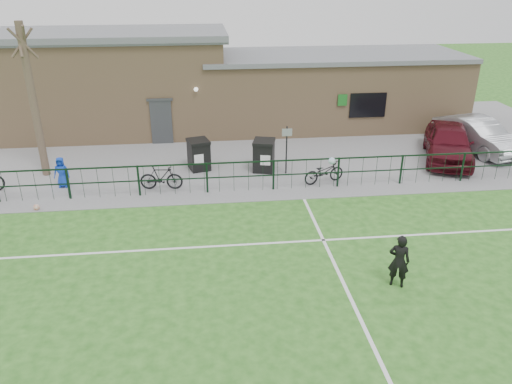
{
  "coord_description": "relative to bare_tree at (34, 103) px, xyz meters",
  "views": [
    {
      "loc": [
        -1.59,
        -9.2,
        7.77
      ],
      "look_at": [
        0.0,
        5.0,
        1.3
      ],
      "focal_mm": 35.0,
      "sensor_mm": 36.0,
      "label": 1
    }
  ],
  "objects": [
    {
      "name": "ground",
      "position": [
        8.0,
        -10.5,
        -3.0
      ],
      "size": [
        90.0,
        90.0,
        0.0
      ],
      "primitive_type": "plane",
      "color": "#265E1B",
      "rests_on": "ground"
    },
    {
      "name": "paving_strip",
      "position": [
        8.0,
        3.0,
        -2.99
      ],
      "size": [
        34.0,
        13.0,
        0.02
      ],
      "primitive_type": "cube",
      "color": "slate",
      "rests_on": "ground"
    },
    {
      "name": "pitch_line_touch",
      "position": [
        8.0,
        -2.7,
        -3.0
      ],
      "size": [
        28.0,
        0.1,
        0.01
      ],
      "primitive_type": "cube",
      "color": "white",
      "rests_on": "ground"
    },
    {
      "name": "pitch_line_mid",
      "position": [
        8.0,
        -6.5,
        -3.0
      ],
      "size": [
        28.0,
        0.1,
        0.01
      ],
      "primitive_type": "cube",
      "color": "white",
      "rests_on": "ground"
    },
    {
      "name": "pitch_line_perp",
      "position": [
        10.0,
        -10.5,
        -3.0
      ],
      "size": [
        0.1,
        16.0,
        0.01
      ],
      "primitive_type": "cube",
      "color": "white",
      "rests_on": "ground"
    },
    {
      "name": "perimeter_fence",
      "position": [
        8.0,
        -2.5,
        -2.4
      ],
      "size": [
        28.0,
        0.1,
        1.2
      ],
      "primitive_type": "cube",
      "color": "black",
      "rests_on": "ground"
    },
    {
      "name": "bare_tree",
      "position": [
        0.0,
        0.0,
        0.0
      ],
      "size": [
        0.3,
        0.3,
        6.0
      ],
      "primitive_type": "cylinder",
      "color": "#4D3B2E",
      "rests_on": "ground"
    },
    {
      "name": "wheelie_bin_left",
      "position": [
        6.21,
        -0.06,
        -2.39
      ],
      "size": [
        0.99,
        1.07,
        1.19
      ],
      "primitive_type": "cube",
      "rotation": [
        0.0,
        0.0,
        0.27
      ],
      "color": "black",
      "rests_on": "paving_strip"
    },
    {
      "name": "wheelie_bin_right",
      "position": [
        8.88,
        -0.51,
        -2.37
      ],
      "size": [
        1.01,
        1.09,
        1.22
      ],
      "primitive_type": "cube",
      "rotation": [
        0.0,
        0.0,
        -0.25
      ],
      "color": "black",
      "rests_on": "paving_strip"
    },
    {
      "name": "sign_post",
      "position": [
        9.74,
        -0.96,
        -1.98
      ],
      "size": [
        0.07,
        0.07,
        2.0
      ],
      "primitive_type": "cylinder",
      "rotation": [
        0.0,
        0.0,
        -0.23
      ],
      "color": "black",
      "rests_on": "paving_strip"
    },
    {
      "name": "car_maroon",
      "position": [
        17.02,
        -0.16,
        -2.18
      ],
      "size": [
        3.45,
        5.05,
        1.6
      ],
      "primitive_type": "imported",
      "rotation": [
        0.0,
        0.0,
        -0.37
      ],
      "color": "#4C0D17",
      "rests_on": "paving_strip"
    },
    {
      "name": "car_silver",
      "position": [
        18.89,
        0.85,
        -2.24
      ],
      "size": [
        2.66,
        4.77,
        1.49
      ],
      "primitive_type": "imported",
      "rotation": [
        0.0,
        0.0,
        0.25
      ],
      "color": "#9DA0A5",
      "rests_on": "paving_strip"
    },
    {
      "name": "bicycle_d",
      "position": [
        4.78,
        -2.02,
        -2.49
      ],
      "size": [
        1.66,
        0.62,
        0.97
      ],
      "primitive_type": "imported",
      "rotation": [
        0.0,
        0.0,
        1.47
      ],
      "color": "black",
      "rests_on": "paving_strip"
    },
    {
      "name": "bicycle_e",
      "position": [
        11.05,
        -2.08,
        -2.53
      ],
      "size": [
        1.81,
        1.08,
        0.9
      ],
      "primitive_type": "imported",
      "rotation": [
        0.0,
        0.0,
        1.87
      ],
      "color": "black",
      "rests_on": "paving_strip"
    },
    {
      "name": "spectator_child",
      "position": [
        0.99,
        -1.35,
        -2.38
      ],
      "size": [
        0.59,
        0.38,
        1.2
      ],
      "primitive_type": "imported",
      "rotation": [
        0.0,
        0.0,
        -0.0
      ],
      "color": "#1238AF",
      "rests_on": "paving_strip"
    },
    {
      "name": "goalkeeper_kick",
      "position": [
        11.33,
        -8.94,
        -2.2
      ],
      "size": [
        1.41,
        3.99,
        2.34
      ],
      "color": "black",
      "rests_on": "ground"
    },
    {
      "name": "ball_ground",
      "position": [
        0.53,
        -3.32,
        -2.89
      ],
      "size": [
        0.22,
        0.22,
        0.22
      ],
      "primitive_type": "sphere",
      "color": "silver",
      "rests_on": "ground"
    },
    {
      "name": "clubhouse",
      "position": [
        7.12,
        6.0,
        -0.78
      ],
      "size": [
        24.25,
        5.4,
        4.96
      ],
      "color": "tan",
      "rests_on": "ground"
    }
  ]
}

